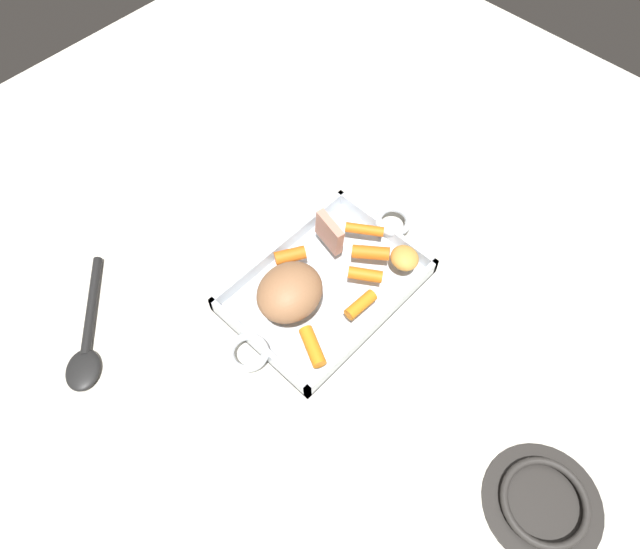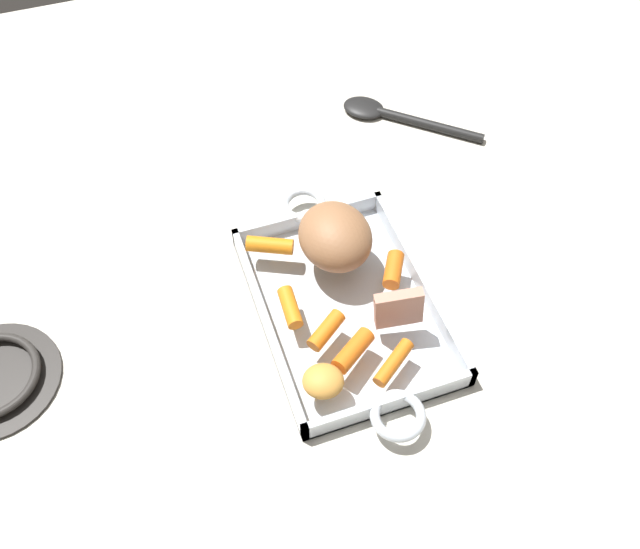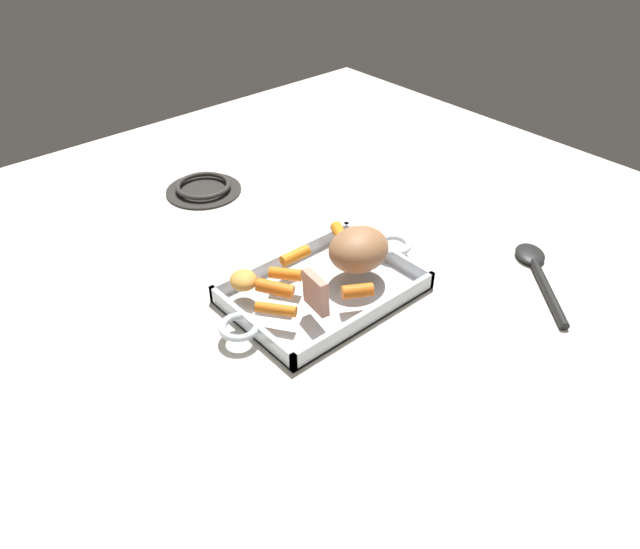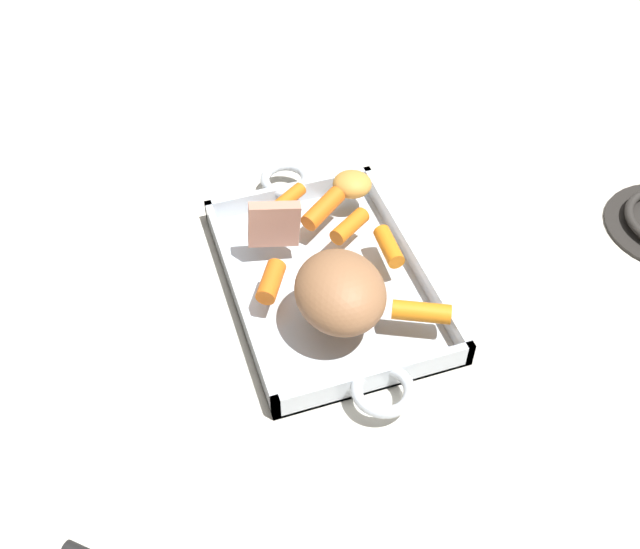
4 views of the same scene
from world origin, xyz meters
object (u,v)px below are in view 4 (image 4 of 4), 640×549
roast_slice_thick (274,224)px  potato_golden_small (352,184)px  pork_roast (340,292)px  baby_carrot_center_left (285,202)px  roasting_dish (328,280)px  baby_carrot_short (350,226)px  baby_carrot_northeast (271,282)px  baby_carrot_southwest (323,209)px  baby_carrot_center_right (421,312)px  baby_carrot_long (388,245)px

roast_slice_thick → potato_golden_small: size_ratio=1.21×
pork_roast → baby_carrot_center_left: 0.19m
roasting_dish → baby_carrot_short: (-0.05, 0.04, 0.03)m
pork_roast → potato_golden_small: pork_roast is taller
baby_carrot_northeast → potato_golden_small: size_ratio=1.03×
baby_carrot_southwest → baby_carrot_short: bearing=28.6°
roasting_dish → baby_carrot_center_left: size_ratio=6.30×
roast_slice_thick → baby_carrot_center_left: bearing=153.2°
roast_slice_thick → baby_carrot_southwest: roast_slice_thick is taller
baby_carrot_center_right → baby_carrot_long: (-0.11, 0.00, -0.00)m
baby_carrot_northeast → roasting_dish: bearing=99.1°
baby_carrot_long → pork_roast: bearing=-49.9°
roast_slice_thick → baby_carrot_southwest: size_ratio=0.97×
roast_slice_thick → baby_carrot_long: roast_slice_thick is taller
baby_carrot_center_right → potato_golden_small: size_ratio=1.27×
pork_roast → roast_slice_thick: 0.14m
roasting_dish → baby_carrot_short: bearing=137.1°
roast_slice_thick → potato_golden_small: (-0.06, 0.12, -0.02)m
roasting_dish → potato_golden_small: (-0.12, 0.07, 0.04)m
pork_roast → baby_carrot_center_left: size_ratio=1.67×
baby_carrot_short → baby_carrot_center_right: bearing=10.2°
baby_carrot_short → baby_carrot_long: bearing=35.0°
baby_carrot_long → baby_carrot_northeast: 0.15m
roast_slice_thick → baby_carrot_center_left: roast_slice_thick is taller
roast_slice_thick → baby_carrot_long: 0.14m
baby_carrot_northeast → baby_carrot_center_right: bearing=56.7°
baby_carrot_long → potato_golden_small: (-0.11, -0.00, 0.00)m
pork_roast → baby_carrot_short: bearing=155.3°
pork_roast → roast_slice_thick: (-0.13, -0.04, -0.01)m
baby_carrot_short → potato_golden_small: (-0.07, 0.03, 0.00)m
pork_roast → baby_carrot_short: 0.13m
roast_slice_thick → pork_roast: bearing=15.8°
pork_roast → baby_carrot_southwest: bearing=168.0°
roasting_dish → baby_carrot_center_right: 0.13m
baby_carrot_southwest → potato_golden_small: 0.06m
baby_carrot_southwest → baby_carrot_center_left: bearing=-126.5°
baby_carrot_center_left → baby_carrot_southwest: bearing=53.5°
baby_carrot_center_right → baby_carrot_northeast: 0.17m
roasting_dish → baby_carrot_long: baby_carrot_long is taller
baby_carrot_center_left → potato_golden_small: bearing=89.0°
baby_carrot_center_right → baby_carrot_northeast: size_ratio=1.24×
baby_carrot_long → baby_carrot_southwest: 0.10m
pork_roast → roast_slice_thick: size_ratio=1.84×
roast_slice_thick → roasting_dish: bearing=39.0°
baby_carrot_northeast → pork_roast: bearing=45.5°
pork_roast → baby_carrot_center_right: size_ratio=1.74×
pork_roast → baby_carrot_center_right: (0.03, 0.08, -0.03)m
baby_carrot_long → baby_carrot_northeast: bearing=-84.9°
pork_roast → baby_carrot_southwest: 0.16m
pork_roast → baby_carrot_northeast: pork_roast is taller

